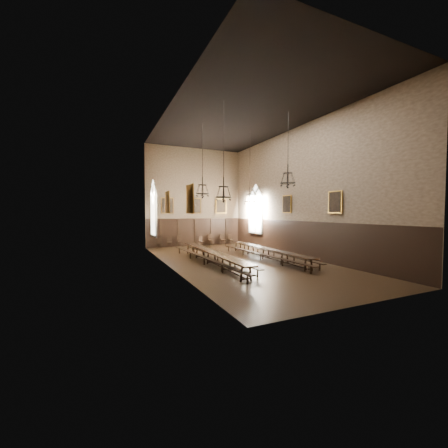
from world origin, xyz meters
TOP-DOWN VIEW (x-y plane):
  - floor at (0.00, 0.00)m, footprint 9.00×18.00m
  - ceiling at (0.00, 0.00)m, footprint 9.00×18.00m
  - wall_back at (0.00, 9.01)m, footprint 9.00×0.02m
  - wall_front at (0.00, -9.01)m, footprint 9.00×0.02m
  - wall_left at (-4.51, 0.00)m, footprint 0.02×18.00m
  - wall_right at (4.51, 0.00)m, footprint 0.02×18.00m
  - wainscot_panelling at (0.00, 0.00)m, footprint 9.00×18.00m
  - table_left at (-2.00, -0.13)m, footprint 0.99×10.05m
  - table_right at (2.00, 0.08)m, footprint 0.90×9.40m
  - bench_left_outer at (-2.50, -0.22)m, footprint 0.72×10.62m
  - bench_left_inner at (-1.44, 0.24)m, footprint 0.74×9.53m
  - bench_right_inner at (1.38, -0.25)m, footprint 0.69×9.68m
  - bench_right_outer at (2.65, 0.09)m, footprint 0.57×9.55m
  - chair_0 at (-3.42, 8.60)m, footprint 0.49×0.49m
  - chair_1 at (-2.54, 8.53)m, footprint 0.55×0.55m
  - chair_2 at (-1.56, 8.60)m, footprint 0.50×0.50m
  - chair_4 at (0.43, 8.49)m, footprint 0.50×0.50m
  - chair_5 at (1.39, 8.56)m, footprint 0.45×0.45m
  - chair_6 at (2.62, 8.54)m, footprint 0.48×0.48m
  - chair_7 at (3.50, 8.59)m, footprint 0.45×0.45m
  - chandelier_back_left at (-1.77, 2.02)m, footprint 0.91×0.91m
  - chandelier_back_right at (1.98, 2.24)m, footprint 0.87×0.87m
  - chandelier_front_left at (-2.04, -2.01)m, footprint 0.86×0.86m
  - chandelier_front_right at (2.08, -2.08)m, footprint 0.91×0.91m
  - portrait_back_0 at (-2.60, 8.88)m, footprint 1.10×0.12m
  - portrait_back_1 at (0.00, 8.88)m, footprint 1.10×0.12m
  - portrait_back_2 at (2.60, 8.88)m, footprint 1.10×0.12m
  - portrait_left_0 at (-4.38, 1.00)m, footprint 0.12×1.00m
  - portrait_left_1 at (-4.38, -3.50)m, footprint 0.12×1.00m
  - portrait_right_0 at (4.38, 1.00)m, footprint 0.12×1.00m
  - portrait_right_1 at (4.38, -3.50)m, footprint 0.12×1.00m
  - window_right at (4.43, 5.50)m, footprint 0.20×2.20m
  - window_left at (-4.43, 5.50)m, footprint 0.20×2.20m

SIDE VIEW (x-z plane):
  - floor at x=0.00m, z-range -0.02..0.00m
  - chair_4 at x=0.43m, z-range -0.18..0.71m
  - chair_0 at x=-3.42m, z-range -0.18..0.72m
  - bench_left_inner at x=-1.44m, z-range 0.06..0.49m
  - bench_right_outer at x=2.65m, z-range 0.06..0.49m
  - bench_right_inner at x=1.38m, z-range 0.06..0.49m
  - chair_7 at x=3.50m, z-range -0.19..0.76m
  - chair_1 at x=-2.54m, z-range -0.20..0.79m
  - bench_left_outer at x=-2.50m, z-range 0.07..0.54m
  - chair_6 at x=2.62m, z-range -0.20..0.82m
  - chair_5 at x=1.39m, z-range -0.20..0.82m
  - chair_2 at x=-1.56m, z-range -0.21..0.83m
  - table_right at x=2.00m, z-range 0.00..0.73m
  - table_left at x=-2.00m, z-range 0.00..0.78m
  - wainscot_panelling at x=0.00m, z-range 0.00..2.50m
  - window_right at x=4.43m, z-range 1.10..5.70m
  - window_left at x=-4.43m, z-range 1.10..5.70m
  - portrait_back_0 at x=-2.60m, z-range 3.00..4.40m
  - portrait_back_1 at x=0.00m, z-range 3.00..4.40m
  - portrait_back_2 at x=2.60m, z-range 3.00..4.40m
  - portrait_left_0 at x=-4.38m, z-range 3.05..4.35m
  - portrait_left_1 at x=-4.38m, z-range 3.05..4.35m
  - portrait_right_0 at x=4.38m, z-range 3.05..4.35m
  - portrait_right_1 at x=4.38m, z-range 3.05..4.35m
  - chandelier_back_right at x=1.98m, z-range 1.57..6.86m
  - chandelier_front_left at x=-2.04m, z-range 1.63..6.88m
  - wall_back at x=0.00m, z-range 0.00..9.00m
  - wall_front at x=0.00m, z-range 0.00..9.00m
  - wall_left at x=-4.51m, z-range 0.00..9.00m
  - wall_right at x=4.51m, z-range 0.00..9.00m
  - chandelier_back_left at x=-1.77m, z-range 2.24..7.05m
  - chandelier_front_right at x=2.08m, z-range 2.93..7.27m
  - ceiling at x=0.00m, z-range 9.00..9.02m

